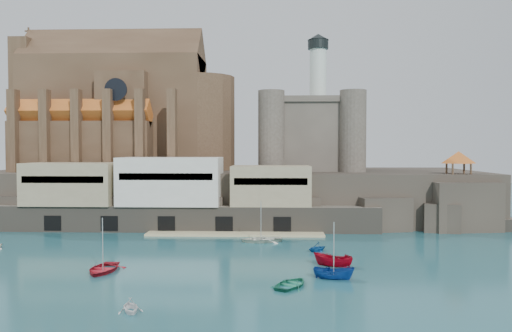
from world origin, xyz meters
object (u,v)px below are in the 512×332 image
object	(u,v)px
castle_keep	(309,131)
boat_2	(334,279)
pavilion	(459,159)
boat_1	(130,312)
boat_0	(103,272)
church	(124,114)

from	to	relation	value
castle_keep	boat_2	distance (m)	54.27
castle_keep	pavilion	distance (m)	30.50
pavilion	boat_1	distance (m)	67.80
boat_0	boat_2	xyz separation A→B (m)	(26.96, -2.34, 0.00)
church	boat_1	world-z (taller)	church
pavilion	boat_2	world-z (taller)	pavilion
church	boat_1	xyz separation A→B (m)	(19.96, -63.85, -22.13)
church	boat_2	size ratio (longest dim) A/B	10.21
boat_0	boat_1	bearing A→B (deg)	-60.02
castle_keep	boat_0	size ratio (longest dim) A/B	4.63
pavilion	church	bearing A→B (deg)	166.52
church	boat_0	distance (m)	55.65
boat_0	boat_1	xyz separation A→B (m)	(7.49, -14.34, 0.00)
castle_keep	boat_0	xyz separation A→B (m)	(-27.73, -48.74, -18.31)
church	boat_2	distance (m)	68.80
castle_keep	boat_0	distance (m)	58.99
castle_keep	boat_0	bearing A→B (deg)	-119.64
boat_1	castle_keep	bearing A→B (deg)	47.44
boat_2	church	bearing A→B (deg)	46.90
pavilion	castle_keep	bearing A→B (deg)	149.82
pavilion	boat_2	distance (m)	46.59
boat_0	boat_2	bearing A→B (deg)	-2.57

